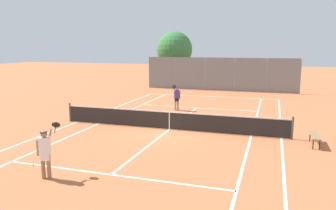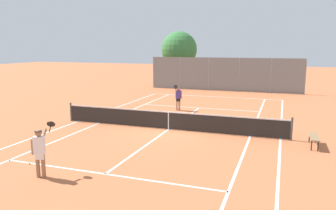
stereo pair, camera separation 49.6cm
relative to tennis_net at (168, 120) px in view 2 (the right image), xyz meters
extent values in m
plane|color=#BC663D|center=(0.00, 0.00, -0.51)|extent=(120.00, 120.00, 0.00)
cube|color=silver|center=(0.00, 11.90, -0.51)|extent=(11.00, 0.10, 0.01)
cube|color=silver|center=(-5.50, 0.00, -0.51)|extent=(0.10, 23.80, 0.01)
cube|color=silver|center=(5.50, 0.00, -0.51)|extent=(0.10, 23.80, 0.01)
cube|color=silver|center=(-4.13, 0.00, -0.51)|extent=(0.10, 23.80, 0.01)
cube|color=silver|center=(4.13, 0.00, -0.51)|extent=(0.10, 23.80, 0.01)
cube|color=silver|center=(0.00, -6.40, -0.51)|extent=(8.26, 0.10, 0.01)
cube|color=silver|center=(0.00, 6.40, -0.51)|extent=(8.26, 0.10, 0.01)
cube|color=silver|center=(0.00, 0.00, -0.51)|extent=(0.10, 12.80, 0.01)
cylinder|color=#474C47|center=(-5.95, 0.00, 0.03)|extent=(0.10, 0.10, 1.07)
cylinder|color=#474C47|center=(5.95, 0.00, 0.03)|extent=(0.10, 0.10, 1.07)
cube|color=black|center=(0.00, 0.00, -0.04)|extent=(11.90, 0.02, 0.89)
cube|color=white|center=(0.00, 0.00, 0.41)|extent=(11.90, 0.03, 0.06)
cube|color=white|center=(0.00, 0.00, -0.06)|extent=(0.05, 0.03, 0.89)
cylinder|color=#936B4C|center=(-1.94, -7.35, -0.10)|extent=(0.13, 0.13, 0.82)
cylinder|color=#936B4C|center=(-1.78, -7.28, -0.10)|extent=(0.13, 0.13, 0.82)
cube|color=white|center=(-1.86, -7.32, 0.23)|extent=(0.33, 0.27, 0.24)
cube|color=white|center=(-1.86, -7.32, 0.59)|extent=(0.39, 0.32, 0.56)
sphere|color=#936B4C|center=(-1.86, -7.32, 0.98)|extent=(0.22, 0.22, 0.22)
cylinder|color=black|center=(-1.86, -7.32, 1.05)|extent=(0.23, 0.23, 0.02)
cylinder|color=#936B4C|center=(-2.06, -7.40, 0.53)|extent=(0.08, 0.08, 0.52)
cylinder|color=#936B4C|center=(-1.79, -7.14, 0.88)|extent=(0.25, 0.45, 0.35)
cylinder|color=black|center=(-1.77, -6.85, 1.04)|extent=(0.13, 0.24, 0.22)
cylinder|color=black|center=(-1.82, -6.74, 1.15)|extent=(0.33, 0.29, 0.23)
cylinder|color=tan|center=(-1.03, 5.13, -0.10)|extent=(0.13, 0.13, 0.82)
cylinder|color=tan|center=(-1.19, 5.05, -0.10)|extent=(0.13, 0.13, 0.82)
cube|color=black|center=(-1.11, 5.09, 0.23)|extent=(0.33, 0.29, 0.24)
cube|color=#4C388C|center=(-1.11, 5.09, 0.59)|extent=(0.39, 0.34, 0.56)
sphere|color=tan|center=(-1.11, 5.09, 0.98)|extent=(0.22, 0.22, 0.22)
cylinder|color=black|center=(-1.11, 5.09, 1.05)|extent=(0.23, 0.23, 0.02)
cylinder|color=tan|center=(-0.92, 5.20, 0.53)|extent=(0.08, 0.08, 0.52)
cylinder|color=tan|center=(-1.16, 4.91, 0.88)|extent=(0.29, 0.44, 0.35)
cylinder|color=black|center=(-1.15, 4.62, 1.04)|extent=(0.15, 0.24, 0.22)
cylinder|color=black|center=(-1.10, 4.51, 1.15)|extent=(0.34, 0.31, 0.23)
sphere|color=#D1DB33|center=(4.29, 3.35, -0.48)|extent=(0.07, 0.07, 0.07)
sphere|color=#D1DB33|center=(-3.09, -6.50, -0.48)|extent=(0.07, 0.07, 0.07)
cube|color=olive|center=(6.84, -0.69, -0.07)|extent=(0.36, 1.50, 0.05)
cylinder|color=#262626|center=(6.72, -1.32, -0.30)|extent=(0.05, 0.05, 0.41)
cylinder|color=#262626|center=(6.72, -0.05, -0.30)|extent=(0.05, 0.05, 0.41)
cylinder|color=#262626|center=(6.97, -1.32, -0.30)|extent=(0.05, 0.05, 0.41)
cylinder|color=#262626|center=(6.97, -0.05, -0.30)|extent=(0.05, 0.05, 0.41)
cylinder|color=gray|center=(-7.30, 15.98, 1.10)|extent=(0.08, 0.08, 3.21)
cylinder|color=gray|center=(-4.38, 15.98, 1.10)|extent=(0.08, 0.08, 3.21)
cylinder|color=gray|center=(-1.46, 15.98, 1.10)|extent=(0.08, 0.08, 3.21)
cylinder|color=gray|center=(1.46, 15.98, 1.10)|extent=(0.08, 0.08, 3.21)
cylinder|color=gray|center=(4.38, 15.98, 1.10)|extent=(0.08, 0.08, 3.21)
cylinder|color=gray|center=(7.30, 15.98, 1.10)|extent=(0.08, 0.08, 3.21)
cube|color=slate|center=(0.00, 15.98, 1.10)|extent=(14.60, 0.02, 3.17)
cylinder|color=brown|center=(-5.75, 19.88, 0.76)|extent=(0.30, 0.30, 2.53)
sphere|color=#387A3D|center=(-5.75, 19.88, 3.42)|extent=(3.99, 3.99, 3.99)
sphere|color=#387A3D|center=(-5.54, 20.20, 2.92)|extent=(2.56, 2.56, 2.56)
camera|label=1|loc=(5.00, -15.68, 3.72)|focal=35.00mm
camera|label=2|loc=(5.47, -15.52, 3.72)|focal=35.00mm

